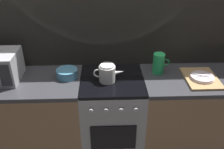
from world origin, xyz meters
TOP-DOWN VIEW (x-y plane):
  - ground_plane at (0.00, 0.00)m, footprint 8.00×8.00m
  - back_wall at (0.00, 0.32)m, footprint 3.60×0.05m
  - counter_left at (-0.90, 0.00)m, footprint 1.20×0.60m
  - stove_unit at (-0.00, -0.00)m, footprint 0.60×0.63m
  - counter_right at (0.90, 0.00)m, footprint 1.20×0.60m
  - kettle at (-0.04, -0.03)m, footprint 0.28×0.15m
  - mixing_bowl at (-0.42, 0.06)m, footprint 0.20×0.20m
  - pitcher at (0.45, 0.11)m, footprint 0.16×0.11m
  - dish_pile at (0.83, -0.04)m, footprint 0.30×0.40m

SIDE VIEW (x-z plane):
  - ground_plane at x=0.00m, z-range 0.00..0.00m
  - stove_unit at x=0.00m, z-range 0.00..0.90m
  - counter_left at x=-0.90m, z-range 0.00..0.90m
  - counter_right at x=0.90m, z-range 0.00..0.90m
  - dish_pile at x=0.83m, z-range 0.89..0.95m
  - mixing_bowl at x=-0.42m, z-range 0.90..0.98m
  - kettle at x=-0.04m, z-range 0.90..1.06m
  - pitcher at x=0.45m, z-range 0.90..1.10m
  - back_wall at x=0.00m, z-range 0.00..2.40m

